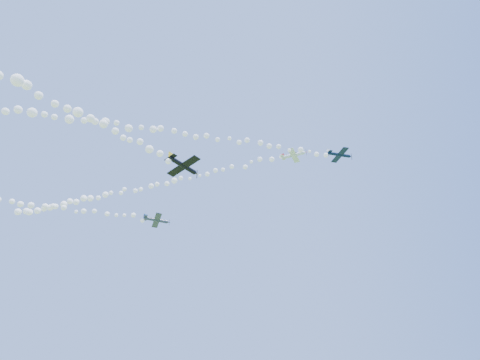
# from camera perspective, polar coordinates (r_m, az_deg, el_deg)

# --- Properties ---
(plane_white) EXTENTS (6.20, 6.57, 1.72)m
(plane_white) POSITION_cam_1_polar(r_m,az_deg,el_deg) (92.49, 7.64, 3.54)
(plane_white) COLOR white
(smoke_trail_white) EXTENTS (79.63, 23.35, 2.69)m
(smoke_trail_white) POSITION_cam_1_polar(r_m,az_deg,el_deg) (108.71, -14.82, -1.24)
(smoke_trail_white) COLOR white
(plane_navy) EXTENTS (6.14, 6.51, 2.00)m
(plane_navy) POSITION_cam_1_polar(r_m,az_deg,el_deg) (92.83, 13.98, 3.51)
(plane_navy) COLOR #0C1A35
(smoke_trail_navy) EXTENTS (76.83, 28.89, 2.49)m
(smoke_trail_navy) POSITION_cam_1_polar(r_m,az_deg,el_deg) (84.08, -13.18, 7.09)
(smoke_trail_navy) COLOR white
(plane_grey) EXTENTS (6.83, 7.17, 2.47)m
(plane_grey) POSITION_cam_1_polar(r_m,az_deg,el_deg) (105.57, -11.77, -5.60)
(plane_grey) COLOR #393E54
(plane_black) EXTENTS (7.08, 6.66, 2.78)m
(plane_black) POSITION_cam_1_polar(r_m,az_deg,el_deg) (74.64, -8.07, 2.03)
(plane_black) COLOR black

